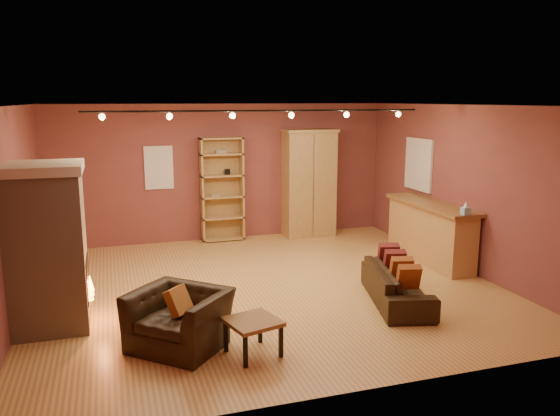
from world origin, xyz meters
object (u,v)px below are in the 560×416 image
object	(u,v)px
armoire	(309,183)
loveseat	(397,278)
armchair	(179,310)
bar_counter	(430,232)
fireplace	(48,247)
bookcase	(221,188)
coffee_table	(253,325)

from	to	relation	value
armoire	loveseat	bearing A→B (deg)	-92.47
loveseat	armchair	bearing A→B (deg)	113.84
bar_counter	loveseat	distance (m)	2.30
armoire	loveseat	size ratio (longest dim) A/B	1.24
fireplace	loveseat	distance (m)	4.74
bookcase	loveseat	size ratio (longest dim) A/B	1.17
bookcase	bar_counter	xyz separation A→B (m)	(3.26, -2.66, -0.54)
fireplace	coffee_table	xyz separation A→B (m)	(2.25, -1.54, -0.70)
bookcase	loveseat	xyz separation A→B (m)	(1.67, -4.31, -0.73)
bar_counter	fireplace	bearing A→B (deg)	-170.17
armchair	fireplace	bearing A→B (deg)	-174.25
fireplace	loveseat	world-z (taller)	fireplace
bar_counter	armchair	size ratio (longest dim) A/B	1.81
bar_counter	bookcase	bearing A→B (deg)	140.85
armoire	coffee_table	size ratio (longest dim) A/B	3.34
armchair	bookcase	bearing A→B (deg)	114.86
armchair	armoire	bearing A→B (deg)	96.35
bookcase	coffee_table	world-z (taller)	bookcase
loveseat	coffee_table	size ratio (longest dim) A/B	2.69
bookcase	armoire	size ratio (longest dim) A/B	0.94
fireplace	armchair	xyz separation A→B (m)	(1.47, -1.09, -0.60)
bookcase	armoire	bearing A→B (deg)	-5.42
fireplace	loveseat	bearing A→B (deg)	-6.97
armoire	bar_counter	world-z (taller)	armoire
bookcase	armchair	size ratio (longest dim) A/B	1.72
bar_counter	coffee_table	distance (m)	4.77
armchair	coffee_table	world-z (taller)	armchair
fireplace	coffee_table	bearing A→B (deg)	-34.34
loveseat	armchair	world-z (taller)	armchair
armchair	loveseat	bearing A→B (deg)	51.46
coffee_table	armoire	bearing A→B (deg)	63.19
fireplace	loveseat	size ratio (longest dim) A/B	1.16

